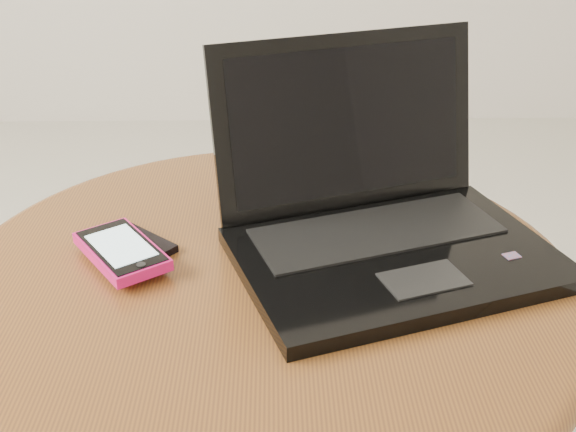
{
  "coord_description": "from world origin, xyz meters",
  "views": [
    {
      "loc": [
        -0.06,
        -0.66,
        0.98
      ],
      "look_at": [
        -0.05,
        0.02,
        0.62
      ],
      "focal_mm": 44.83,
      "sensor_mm": 36.0,
      "label": 1
    }
  ],
  "objects": [
    {
      "name": "table",
      "position": [
        -0.08,
        0.01,
        0.44
      ],
      "size": [
        0.7,
        0.7,
        0.56
      ],
      "color": "brown",
      "rests_on": "ground"
    },
    {
      "name": "laptop",
      "position": [
        0.05,
        0.06,
        0.6
      ],
      "size": [
        0.41,
        0.38,
        0.22
      ],
      "color": "black",
      "rests_on": "table"
    },
    {
      "name": "phone_black",
      "position": [
        -0.23,
        0.06,
        0.56
      ],
      "size": [
        0.11,
        0.11,
        0.01
      ],
      "color": "black",
      "rests_on": "table"
    },
    {
      "name": "phone_pink",
      "position": [
        -0.23,
        0.03,
        0.57
      ],
      "size": [
        0.12,
        0.14,
        0.01
      ],
      "color": "#F61578",
      "rests_on": "phone_black"
    }
  ]
}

